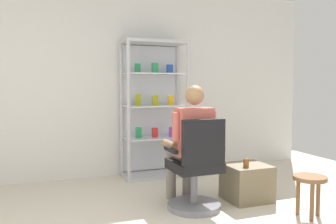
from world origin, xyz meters
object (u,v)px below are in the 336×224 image
(display_cabinet_main, at_px, (153,108))
(tea_glass, at_px, (246,163))
(office_chair, at_px, (196,173))
(wooden_stool, at_px, (310,184))
(seated_shopkeeper, at_px, (190,140))
(storage_crate, at_px, (247,182))

(display_cabinet_main, height_order, tea_glass, display_cabinet_main)
(display_cabinet_main, height_order, office_chair, display_cabinet_main)
(tea_glass, bearing_deg, wooden_stool, -59.12)
(seated_shopkeeper, xyz_separation_m, tea_glass, (0.60, -0.15, -0.26))
(seated_shopkeeper, height_order, storage_crate, seated_shopkeeper)
(display_cabinet_main, xyz_separation_m, seated_shopkeeper, (-0.05, -1.37, -0.25))
(tea_glass, bearing_deg, storage_crate, 50.72)
(storage_crate, xyz_separation_m, tea_glass, (-0.07, -0.09, 0.25))
(tea_glass, bearing_deg, seated_shopkeeper, 166.24)
(display_cabinet_main, height_order, wooden_stool, display_cabinet_main)
(seated_shopkeeper, distance_m, storage_crate, 0.85)
(tea_glass, distance_m, wooden_stool, 0.69)
(display_cabinet_main, height_order, storage_crate, display_cabinet_main)
(tea_glass, relative_size, wooden_stool, 0.22)
(storage_crate, bearing_deg, display_cabinet_main, 113.73)
(display_cabinet_main, xyz_separation_m, tea_glass, (0.56, -1.52, -0.51))
(display_cabinet_main, distance_m, tea_glass, 1.70)
(seated_shopkeeper, xyz_separation_m, storage_crate, (0.68, -0.06, -0.51))
(seated_shopkeeper, bearing_deg, display_cabinet_main, 88.04)
(display_cabinet_main, distance_m, seated_shopkeeper, 1.39)
(tea_glass, bearing_deg, display_cabinet_main, 110.20)
(display_cabinet_main, distance_m, storage_crate, 1.74)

